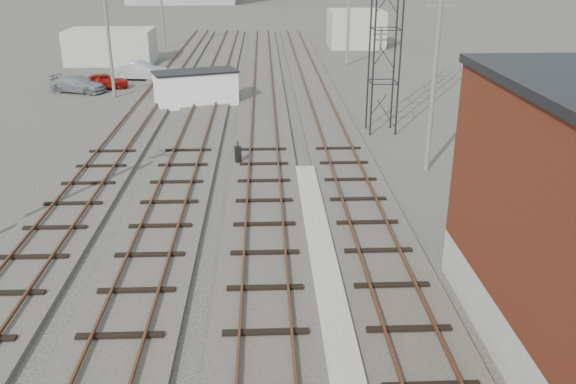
{
  "coord_description": "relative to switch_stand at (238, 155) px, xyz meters",
  "views": [
    {
      "loc": [
        -1.45,
        -0.05,
        10.04
      ],
      "look_at": [
        -0.65,
        19.77,
        2.2
      ],
      "focal_mm": 38.0,
      "sensor_mm": 36.0,
      "label": 1
    }
  ],
  "objects": [
    {
      "name": "ground",
      "position": [
        2.78,
        30.94,
        -0.57
      ],
      "size": [
        320.0,
        320.0,
        0.0
      ],
      "primitive_type": "plane",
      "color": "#282621",
      "rests_on": "ground"
    },
    {
      "name": "track_right",
      "position": [
        5.28,
        9.94,
        -0.46
      ],
      "size": [
        3.2,
        90.0,
        0.39
      ],
      "color": "#332D28",
      "rests_on": "ground"
    },
    {
      "name": "track_mid_right",
      "position": [
        1.28,
        9.94,
        -0.46
      ],
      "size": [
        3.2,
        90.0,
        0.39
      ],
      "color": "#332D28",
      "rests_on": "ground"
    },
    {
      "name": "track_mid_left",
      "position": [
        -2.72,
        9.94,
        -0.46
      ],
      "size": [
        3.2,
        90.0,
        0.39
      ],
      "color": "#332D28",
      "rests_on": "ground"
    },
    {
      "name": "track_left",
      "position": [
        -6.72,
        9.94,
        -0.46
      ],
      "size": [
        3.2,
        90.0,
        0.39
      ],
      "color": "#332D28",
      "rests_on": "ground"
    },
    {
      "name": "platform_curb",
      "position": [
        3.28,
        -15.06,
        -0.44
      ],
      "size": [
        0.9,
        28.0,
        0.26
      ],
      "primitive_type": "cube",
      "color": "gray",
      "rests_on": "ground"
    },
    {
      "name": "lattice_tower",
      "position": [
        8.28,
        5.94,
        6.93
      ],
      "size": [
        1.6,
        1.6,
        15.0
      ],
      "color": "black",
      "rests_on": "ground"
    },
    {
      "name": "utility_pole_left_b",
      "position": [
        -9.72,
        15.94,
        4.23
      ],
      "size": [
        1.8,
        0.24,
        9.0
      ],
      "color": "#595147",
      "rests_on": "ground"
    },
    {
      "name": "utility_pole_left_c",
      "position": [
        -9.72,
        40.94,
        4.23
      ],
      "size": [
        1.8,
        0.24,
        9.0
      ],
      "color": "#595147",
      "rests_on": "ground"
    },
    {
      "name": "utility_pole_right_a",
      "position": [
        9.28,
        -1.06,
        4.23
      ],
      "size": [
        1.8,
        0.24,
        9.0
      ],
      "color": "#595147",
      "rests_on": "ground"
    },
    {
      "name": "utility_pole_right_b",
      "position": [
        9.28,
        28.94,
        4.23
      ],
      "size": [
        1.8,
        0.24,
        9.0
      ],
      "color": "#595147",
      "rests_on": "ground"
    },
    {
      "name": "shed_left",
      "position": [
        -13.22,
        30.94,
        1.03
      ],
      "size": [
        8.0,
        5.0,
        3.2
      ],
      "primitive_type": "cube",
      "color": "gray",
      "rests_on": "ground"
    },
    {
      "name": "shed_right",
      "position": [
        11.78,
        40.94,
        1.43
      ],
      "size": [
        6.0,
        6.0,
        4.0
      ],
      "primitive_type": "cube",
      "color": "gray",
      "rests_on": "ground"
    },
    {
      "name": "switch_stand",
      "position": [
        0.0,
        0.0,
        0.0
      ],
      "size": [
        0.37,
        0.37,
        1.21
      ],
      "rotation": [
        0.0,
        0.0,
        0.4
      ],
      "color": "black",
      "rests_on": "ground"
    },
    {
      "name": "site_trailer",
      "position": [
        -3.38,
        13.22,
        0.64
      ],
      "size": [
        6.19,
        4.17,
        2.4
      ],
      "rotation": [
        0.0,
        0.0,
        0.33
      ],
      "color": "white",
      "rests_on": "ground"
    },
    {
      "name": "car_red",
      "position": [
        -11.14,
        18.94,
        0.06
      ],
      "size": [
        3.92,
        2.33,
        1.25
      ],
      "primitive_type": "imported",
      "rotation": [
        0.0,
        0.0,
        1.82
      ],
      "color": "maroon",
      "rests_on": "ground"
    },
    {
      "name": "car_silver",
      "position": [
        -8.95,
        22.56,
        0.18
      ],
      "size": [
        4.7,
        2.14,
        1.5
      ],
      "primitive_type": "imported",
      "rotation": [
        0.0,
        0.0,
        1.44
      ],
      "color": "#AAADB2",
      "rests_on": "ground"
    },
    {
      "name": "car_grey",
      "position": [
        -12.86,
        17.79,
        0.07
      ],
      "size": [
        4.72,
        3.1,
        1.27
      ],
      "primitive_type": "imported",
      "rotation": [
        0.0,
        0.0,
        1.24
      ],
      "color": "gray",
      "rests_on": "ground"
    }
  ]
}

